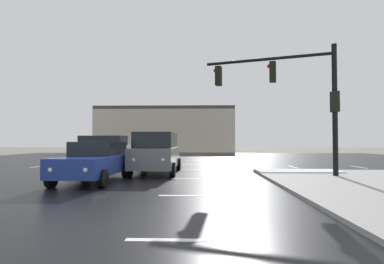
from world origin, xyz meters
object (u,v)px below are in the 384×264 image
(traffic_signal_mast, at_px, (294,89))
(sedan_blue, at_px, (95,160))
(suv_white, at_px, (103,148))
(suv_grey, at_px, (157,152))

(traffic_signal_mast, xyz_separation_m, sedan_blue, (-8.50, -1.71, -3.16))
(traffic_signal_mast, xyz_separation_m, suv_white, (-11.88, 9.79, -2.92))
(suv_grey, bearing_deg, traffic_signal_mast, 78.29)
(traffic_signal_mast, bearing_deg, suv_grey, 6.21)
(traffic_signal_mast, distance_m, suv_grey, 7.23)
(suv_white, bearing_deg, suv_grey, 127.97)
(suv_grey, xyz_separation_m, sedan_blue, (-2.03, -3.10, -0.24))
(traffic_signal_mast, relative_size, suv_grey, 1.18)
(traffic_signal_mast, bearing_deg, sedan_blue, 29.71)
(traffic_signal_mast, height_order, suv_grey, traffic_signal_mast)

